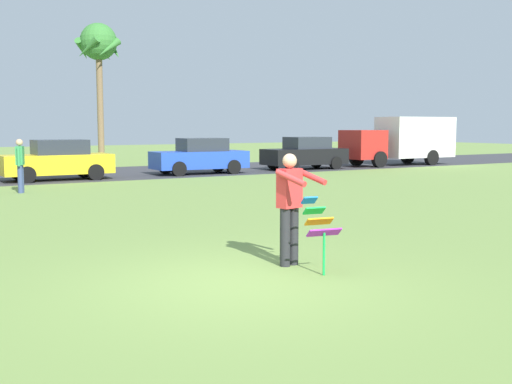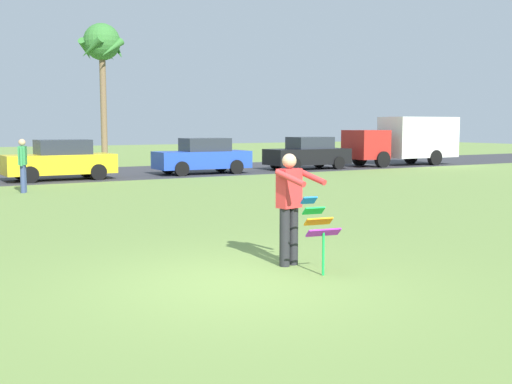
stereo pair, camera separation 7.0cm
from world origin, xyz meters
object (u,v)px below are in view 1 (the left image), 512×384
object	(u,v)px
parked_car_black	(305,154)
parked_car_yellow	(58,161)
person_kite_flyer	(290,205)
parked_car_blue	(200,157)
person_walker_near	(20,164)
palm_tree_centre_far	(99,47)
parked_truck_red_cab	(404,139)
kite_held	(319,224)

from	to	relation	value
parked_car_black	parked_car_yellow	bearing A→B (deg)	180.00
person_kite_flyer	parked_car_blue	world-z (taller)	person_kite_flyer
person_walker_near	parked_car_black	bearing A→B (deg)	16.44
parked_car_black	palm_tree_centre_far	xyz separation A→B (m)	(-6.96, 10.67, 5.84)
parked_car_black	person_walker_near	size ratio (longest dim) A/B	2.43
parked_car_blue	parked_truck_red_cab	size ratio (longest dim) A/B	0.63
parked_car_yellow	person_walker_near	size ratio (longest dim) A/B	2.44
kite_held	person_walker_near	size ratio (longest dim) A/B	0.63
kite_held	parked_car_black	xyz separation A→B (m)	(12.43, 17.90, 0.04)
parked_car_blue	person_kite_flyer	bearing A→B (deg)	-111.44
palm_tree_centre_far	parked_car_blue	bearing A→B (deg)	-83.44
person_kite_flyer	parked_truck_red_cab	size ratio (longest dim) A/B	0.26
person_kite_flyer	palm_tree_centre_far	xyz separation A→B (m)	(5.56, 27.96, 5.66)
parked_car_black	parked_car_blue	bearing A→B (deg)	-179.99
parked_car_black	kite_held	bearing A→B (deg)	-124.78
parked_car_blue	person_walker_near	distance (m)	9.35
person_kite_flyer	parked_car_black	xyz separation A→B (m)	(12.53, 17.29, -0.18)
person_kite_flyer	parked_car_black	world-z (taller)	person_kite_flyer
kite_held	parked_car_yellow	bearing A→B (deg)	88.52
person_kite_flyer	parked_car_black	distance (m)	21.35
palm_tree_centre_far	person_walker_near	xyz separation A→B (m)	(-7.15, -14.83, -5.68)
parked_car_black	parked_truck_red_cab	bearing A→B (deg)	0.00
person_kite_flyer	kite_held	xyz separation A→B (m)	(0.09, -0.61, -0.22)
parked_car_yellow	parked_truck_red_cab	bearing A→B (deg)	-0.00
parked_car_yellow	parked_car_blue	bearing A→B (deg)	-0.02
person_kite_flyer	person_walker_near	size ratio (longest dim) A/B	1.00
palm_tree_centre_far	parked_car_yellow	bearing A→B (deg)	-115.13
person_kite_flyer	palm_tree_centre_far	bearing A→B (deg)	78.75
palm_tree_centre_far	parked_car_black	bearing A→B (deg)	-56.87
person_kite_flyer	kite_held	distance (m)	0.65
palm_tree_centre_far	person_walker_near	world-z (taller)	palm_tree_centre_far
person_kite_flyer	parked_car_blue	distance (m)	18.57
parked_car_black	parked_truck_red_cab	size ratio (longest dim) A/B	0.63
parked_car_blue	parked_car_black	size ratio (longest dim) A/B	1.01
parked_car_yellow	palm_tree_centre_far	xyz separation A→B (m)	(5.00, 10.67, 5.84)
parked_car_yellow	parked_car_black	xyz separation A→B (m)	(11.97, -0.00, 0.00)
parked_truck_red_cab	parked_car_blue	bearing A→B (deg)	-179.99
person_kite_flyer	parked_truck_red_cab	distance (m)	25.78
parked_car_yellow	parked_car_black	bearing A→B (deg)	-0.00
kite_held	palm_tree_centre_far	xyz separation A→B (m)	(5.47, 28.57, 5.88)
kite_held	palm_tree_centre_far	bearing A→B (deg)	79.16
kite_held	parked_car_black	size ratio (longest dim) A/B	0.26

